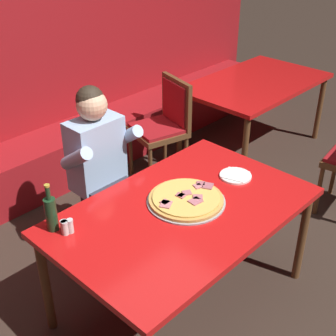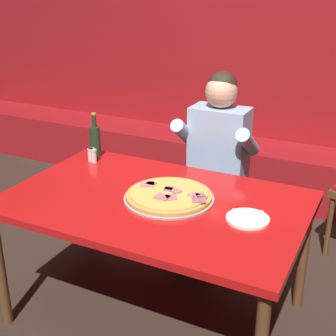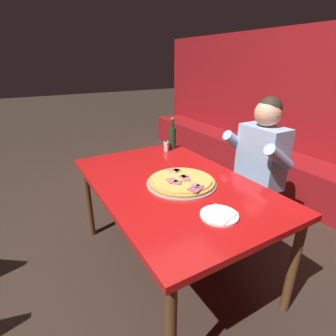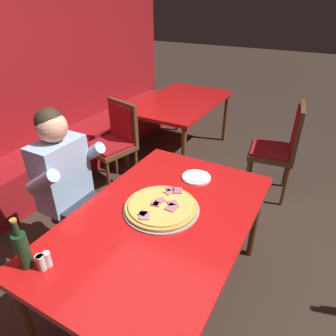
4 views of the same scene
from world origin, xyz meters
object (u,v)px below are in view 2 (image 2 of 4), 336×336
Objects in this scene: shaker_red_pepper_flakes at (94,157)px; beer_bottle at (95,140)px; diner_seated_blue_shirt at (214,160)px; shaker_oregano at (91,155)px; shaker_black_pepper at (92,155)px; main_dining_table at (155,210)px; plate_white_paper at (248,219)px; pizza at (169,196)px.

beer_bottle is at bearing 117.90° from shaker_red_pepper_flakes.
diner_seated_blue_shirt is (0.68, 0.38, -0.15)m from beer_bottle.
shaker_oregano is 1.00× the size of shaker_black_pepper.
shaker_oregano is 0.81m from diner_seated_blue_shirt.
shaker_black_pepper is 1.00× the size of shaker_red_pepper_flakes.
beer_bottle is 3.40× the size of shaker_black_pepper.
shaker_red_pepper_flakes is (-0.59, 0.30, 0.10)m from main_dining_table.
shaker_red_pepper_flakes is at bearing -14.44° from shaker_oregano.
beer_bottle reaches higher than plate_white_paper.
shaker_oregano is (0.02, -0.09, -0.07)m from beer_bottle.
pizza is at bearing -26.71° from beer_bottle.
shaker_red_pepper_flakes is at bearing 158.29° from pizza.
shaker_oregano is 0.07× the size of diner_seated_blue_shirt.
shaker_red_pepper_flakes reaches higher than pizza.
diner_seated_blue_shirt is (-0.47, 0.78, -0.05)m from plate_white_paper.
beer_bottle is 0.11m from shaker_oregano.
main_dining_table is 18.20× the size of shaker_red_pepper_flakes.
plate_white_paper is at bearing -58.63° from diner_seated_blue_shirt.
beer_bottle reaches higher than shaker_oregano.
diner_seated_blue_shirt reaches higher than beer_bottle.
pizza reaches higher than plate_white_paper.
shaker_oregano is at bearing 153.79° from main_dining_table.
diner_seated_blue_shirt is at bearing 29.28° from beer_bottle.
pizza is at bearing -22.05° from shaker_black_pepper.
main_dining_table is at bearing -92.60° from diner_seated_blue_shirt.
beer_bottle is at bearing 148.54° from main_dining_table.
beer_bottle is (-0.64, 0.39, 0.18)m from main_dining_table.
shaker_oregano is at bearing 164.59° from plate_white_paper.
shaker_oregano is at bearing -144.61° from diner_seated_blue_shirt.
main_dining_table is 5.36× the size of beer_bottle.
shaker_red_pepper_flakes reaches higher than main_dining_table.
shaker_black_pepper is at bearing 86.78° from shaker_oregano.
shaker_red_pepper_flakes is (0.03, -0.01, 0.00)m from shaker_oregano.
beer_bottle is 0.11m from shaker_black_pepper.
plate_white_paper is at bearing -19.09° from beer_bottle.
main_dining_table is 0.70m from shaker_black_pepper.
shaker_black_pepper is at bearing -75.00° from beer_bottle.
shaker_black_pepper reaches higher than pizza.
beer_bottle is (-1.15, 0.40, 0.10)m from plate_white_paper.
main_dining_table is at bearing -26.87° from shaker_black_pepper.
shaker_black_pepper is at bearing -145.10° from diner_seated_blue_shirt.
pizza is at bearing -21.71° from shaker_red_pepper_flakes.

